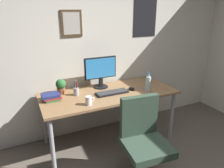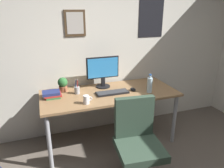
# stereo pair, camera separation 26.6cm
# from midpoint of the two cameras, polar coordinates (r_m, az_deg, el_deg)

# --- Properties ---
(wall_back) EXTENTS (4.40, 0.10, 2.60)m
(wall_back) POSITION_cam_midpoint_polar(r_m,az_deg,el_deg) (3.14, 1.63, 10.44)
(wall_back) COLOR silver
(wall_back) RESTS_ON ground_plane
(desk) EXTENTS (1.80, 0.77, 0.75)m
(desk) POSITION_cam_midpoint_polar(r_m,az_deg,el_deg) (2.84, 2.03, -3.60)
(desk) COLOR #936D47
(desk) RESTS_ON ground_plane
(office_chair) EXTENTS (0.56, 0.57, 0.95)m
(office_chair) POSITION_cam_midpoint_polar(r_m,az_deg,el_deg) (2.30, 10.30, -14.53)
(office_chair) COLOR #334738
(office_chair) RESTS_ON ground_plane
(monitor) EXTENTS (0.46, 0.20, 0.43)m
(monitor) POSITION_cam_midpoint_polar(r_m,az_deg,el_deg) (2.93, 0.08, 3.60)
(monitor) COLOR black
(monitor) RESTS_ON desk
(keyboard) EXTENTS (0.43, 0.15, 0.03)m
(keyboard) POSITION_cam_midpoint_polar(r_m,az_deg,el_deg) (2.77, 2.85, -2.39)
(keyboard) COLOR black
(keyboard) RESTS_ON desk
(computer_mouse) EXTENTS (0.06, 0.11, 0.04)m
(computer_mouse) POSITION_cam_midpoint_polar(r_m,az_deg,el_deg) (2.89, 8.35, -1.50)
(computer_mouse) COLOR black
(computer_mouse) RESTS_ON desk
(water_bottle) EXTENTS (0.07, 0.07, 0.25)m
(water_bottle) POSITION_cam_midpoint_polar(r_m,az_deg,el_deg) (2.84, 12.84, -0.25)
(water_bottle) COLOR silver
(water_bottle) RESTS_ON desk
(coffee_mug_near) EXTENTS (0.11, 0.07, 0.10)m
(coffee_mug_near) POSITION_cam_midpoint_polar(r_m,az_deg,el_deg) (2.47, -3.89, -4.28)
(coffee_mug_near) COLOR white
(coffee_mug_near) RESTS_ON desk
(potted_plant) EXTENTS (0.13, 0.13, 0.19)m
(potted_plant) POSITION_cam_midpoint_polar(r_m,az_deg,el_deg) (2.85, -10.65, -0.04)
(potted_plant) COLOR brown
(potted_plant) RESTS_ON desk
(pen_cup) EXTENTS (0.07, 0.07, 0.20)m
(pen_cup) POSITION_cam_midpoint_polar(r_m,az_deg,el_deg) (2.77, -6.78, -1.61)
(pen_cup) COLOR #9EA0A5
(pen_cup) RESTS_ON desk
(book_stack_left) EXTENTS (0.23, 0.17, 0.08)m
(book_stack_left) POSITION_cam_midpoint_polar(r_m,az_deg,el_deg) (2.71, -13.26, -2.80)
(book_stack_left) COLOR #33723F
(book_stack_left) RESTS_ON desk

